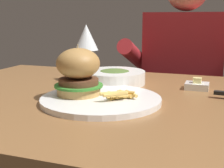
% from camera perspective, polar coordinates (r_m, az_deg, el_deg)
% --- Properties ---
extents(dining_table, '(1.33, 0.84, 0.74)m').
position_cam_1_polar(dining_table, '(0.88, 3.89, -8.12)').
color(dining_table, brown).
rests_on(dining_table, ground).
extents(main_plate, '(0.31, 0.31, 0.01)m').
position_cam_1_polar(main_plate, '(0.81, -2.04, -2.87)').
color(main_plate, white).
rests_on(main_plate, dining_table).
extents(burger_sandwich, '(0.13, 0.13, 0.13)m').
position_cam_1_polar(burger_sandwich, '(0.83, -6.17, 2.26)').
color(burger_sandwich, tan).
rests_on(burger_sandwich, main_plate).
extents(fries_pile, '(0.09, 0.11, 0.03)m').
position_cam_1_polar(fries_pile, '(0.79, 1.55, -1.96)').
color(fries_pile, '#E0B251').
rests_on(fries_pile, main_plate).
extents(wine_glass, '(0.08, 0.08, 0.19)m').
position_cam_1_polar(wine_glass, '(1.06, -4.72, 8.23)').
color(wine_glass, silver).
rests_on(wine_glass, dining_table).
extents(butter_dish, '(0.07, 0.06, 0.04)m').
position_cam_1_polar(butter_dish, '(0.99, 15.27, -0.26)').
color(butter_dish, white).
rests_on(butter_dish, dining_table).
extents(soup_bowl, '(0.20, 0.20, 0.05)m').
position_cam_1_polar(soup_bowl, '(1.04, 0.48, 1.35)').
color(soup_bowl, white).
rests_on(soup_bowl, dining_table).
extents(diner_person, '(0.51, 0.36, 1.18)m').
position_cam_1_polar(diner_person, '(1.55, 12.63, -2.89)').
color(diner_person, '#282833').
rests_on(diner_person, ground).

